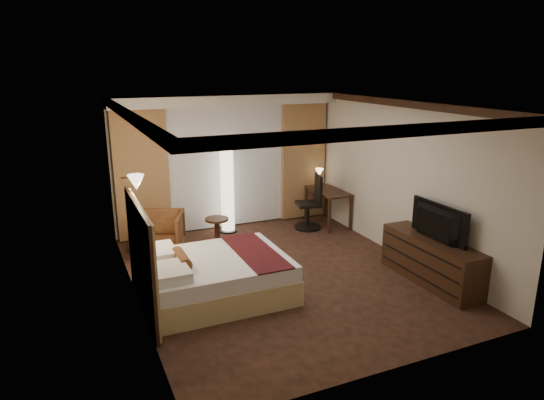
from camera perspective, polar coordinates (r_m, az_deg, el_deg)
name	(u,v)px	position (r m, az deg, el deg)	size (l,w,h in m)	color
floor	(282,275)	(7.87, 1.19, -8.82)	(4.50, 5.50, 0.01)	black
ceiling	(283,104)	(7.18, 1.31, 11.19)	(4.50, 5.50, 0.01)	white
back_wall	(225,162)	(9.90, -5.51, 4.48)	(4.50, 0.02, 2.70)	beige
left_wall	(132,211)	(6.80, -16.20, -1.28)	(0.02, 5.50, 2.70)	beige
right_wall	(402,180)	(8.58, 15.01, 2.27)	(0.02, 5.50, 2.70)	beige
crown_molding	(283,108)	(7.18, 1.31, 10.71)	(4.50, 5.50, 0.12)	black
soffit	(228,100)	(9.50, -5.23, 11.63)	(4.50, 0.50, 0.20)	white
curtain_sheer	(227,167)	(9.85, -5.35, 3.83)	(2.48, 0.04, 2.45)	silver
curtain_left_drape	(142,176)	(9.41, -15.10, 2.79)	(1.00, 0.14, 2.45)	#A57C4B
curtain_right_drape	(303,161)	(10.45, 3.65, 4.55)	(1.00, 0.14, 2.45)	#A57C4B
wall_sconce	(136,182)	(7.26, -15.70, 2.02)	(0.24, 0.24, 0.24)	white
bed	(216,277)	(7.13, -6.56, -8.98)	(2.03, 1.59, 0.59)	white
headboard	(142,259)	(6.76, -15.07, -6.71)	(0.12, 1.89, 1.50)	tan
armchair	(159,231)	(8.81, -13.12, -3.61)	(0.80, 0.75, 0.82)	#4E2617
side_table	(217,231)	(9.19, -6.47, -3.59)	(0.44, 0.44, 0.49)	black
floor_lamp	(227,192)	(9.62, -5.27, 0.96)	(0.35, 0.35, 1.66)	white
desk	(328,207)	(10.19, 6.58, -0.87)	(0.55, 1.09, 0.75)	black
desk_lamp	(319,178)	(10.39, 5.57, 2.58)	(0.18, 0.18, 0.34)	#FFD899
office_chair	(308,202)	(9.87, 4.27, -0.25)	(0.54, 0.54, 1.12)	black
dresser	(431,260)	(7.90, 18.21, -6.77)	(0.50, 1.81, 0.70)	black
television	(433,219)	(7.66, 18.47, -2.12)	(1.13, 0.65, 0.15)	black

